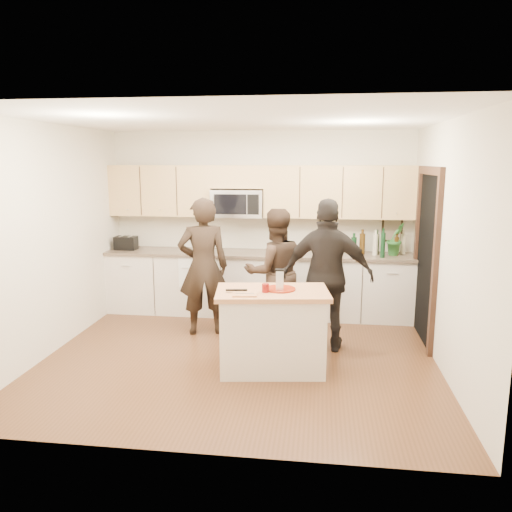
# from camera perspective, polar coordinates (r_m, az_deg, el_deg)

# --- Properties ---
(floor) EXTENTS (4.50, 4.50, 0.00)m
(floor) POSITION_cam_1_polar(r_m,az_deg,el_deg) (5.99, -1.84, -11.40)
(floor) COLOR #52301C
(floor) RESTS_ON ground
(room_shell) EXTENTS (4.52, 4.02, 2.71)m
(room_shell) POSITION_cam_1_polar(r_m,az_deg,el_deg) (5.57, -1.95, 5.31)
(room_shell) COLOR beige
(room_shell) RESTS_ON ground
(back_cabinetry) EXTENTS (4.50, 0.66, 0.94)m
(back_cabinetry) POSITION_cam_1_polar(r_m,az_deg,el_deg) (7.44, 0.22, -3.13)
(back_cabinetry) COLOR beige
(back_cabinetry) RESTS_ON ground
(upper_cabinetry) EXTENTS (4.50, 0.33, 0.75)m
(upper_cabinetry) POSITION_cam_1_polar(r_m,az_deg,el_deg) (7.37, 0.62, 7.54)
(upper_cabinetry) COLOR tan
(upper_cabinetry) RESTS_ON ground
(microwave) EXTENTS (0.76, 0.41, 0.40)m
(microwave) POSITION_cam_1_polar(r_m,az_deg,el_deg) (7.39, -2.07, 6.05)
(microwave) COLOR silver
(microwave) RESTS_ON ground
(doorway) EXTENTS (0.06, 1.25, 2.20)m
(doorway) POSITION_cam_1_polar(r_m,az_deg,el_deg) (6.60, 18.90, 0.58)
(doorway) COLOR black
(doorway) RESTS_ON ground
(framed_picture) EXTENTS (0.30, 0.03, 0.38)m
(framed_picture) POSITION_cam_1_polar(r_m,az_deg,el_deg) (7.59, 15.29, 2.99)
(framed_picture) COLOR black
(framed_picture) RESTS_ON ground
(dish_towel) EXTENTS (0.34, 0.60, 0.48)m
(dish_towel) POSITION_cam_1_polar(r_m,az_deg,el_deg) (7.36, -7.33, -0.74)
(dish_towel) COLOR white
(dish_towel) RESTS_ON ground
(island) EXTENTS (1.28, 0.85, 0.90)m
(island) POSITION_cam_1_polar(r_m,az_deg,el_deg) (5.49, 1.85, -8.45)
(island) COLOR beige
(island) RESTS_ON ground
(red_plate) EXTENTS (0.34, 0.34, 0.02)m
(red_plate) POSITION_cam_1_polar(r_m,az_deg,el_deg) (5.39, 2.75, -3.77)
(red_plate) COLOR maroon
(red_plate) RESTS_ON island
(box_grater) EXTENTS (0.09, 0.06, 0.22)m
(box_grater) POSITION_cam_1_polar(r_m,az_deg,el_deg) (5.31, 2.74, -2.65)
(box_grater) COLOR silver
(box_grater) RESTS_ON red_plate
(drink_glass) EXTENTS (0.08, 0.08, 0.09)m
(drink_glass) POSITION_cam_1_polar(r_m,az_deg,el_deg) (5.27, 1.09, -3.68)
(drink_glass) COLOR #660D0B
(drink_glass) RESTS_ON island
(cutting_board) EXTENTS (0.27, 0.20, 0.02)m
(cutting_board) POSITION_cam_1_polar(r_m,az_deg,el_deg) (5.16, -1.28, -4.43)
(cutting_board) COLOR #BD7F4F
(cutting_board) RESTS_ON island
(tongs) EXTENTS (0.23, 0.06, 0.02)m
(tongs) POSITION_cam_1_polar(r_m,az_deg,el_deg) (5.27, -2.24, -3.91)
(tongs) COLOR black
(tongs) RESTS_ON cutting_board
(knife) EXTENTS (0.19, 0.05, 0.01)m
(knife) POSITION_cam_1_polar(r_m,az_deg,el_deg) (5.16, -1.30, -4.30)
(knife) COLOR silver
(knife) RESTS_ON cutting_board
(toaster) EXTENTS (0.32, 0.20, 0.20)m
(toaster) POSITION_cam_1_polar(r_m,az_deg,el_deg) (7.81, -14.64, 1.45)
(toaster) COLOR black
(toaster) RESTS_ON back_cabinetry
(bottle_cluster) EXTENTS (0.79, 0.39, 0.41)m
(bottle_cluster) POSITION_cam_1_polar(r_m,az_deg,el_deg) (7.31, 13.66, 1.48)
(bottle_cluster) COLOR black
(bottle_cluster) RESTS_ON back_cabinetry
(orchid) EXTENTS (0.33, 0.31, 0.47)m
(orchid) POSITION_cam_1_polar(r_m,az_deg,el_deg) (7.35, 15.67, 1.90)
(orchid) COLOR #2C702E
(orchid) RESTS_ON back_cabinetry
(woman_left) EXTENTS (0.76, 0.60, 1.81)m
(woman_left) POSITION_cam_1_polar(r_m,az_deg,el_deg) (6.55, -6.04, -1.23)
(woman_left) COLOR black
(woman_left) RESTS_ON ground
(woman_center) EXTENTS (0.98, 0.87, 1.67)m
(woman_center) POSITION_cam_1_polar(r_m,az_deg,el_deg) (6.52, 2.16, -1.87)
(woman_center) COLOR black
(woman_center) RESTS_ON ground
(woman_right) EXTENTS (1.11, 0.54, 1.84)m
(woman_right) POSITION_cam_1_polar(r_m,az_deg,el_deg) (6.00, 8.20, -2.25)
(woman_right) COLOR black
(woman_right) RESTS_ON ground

